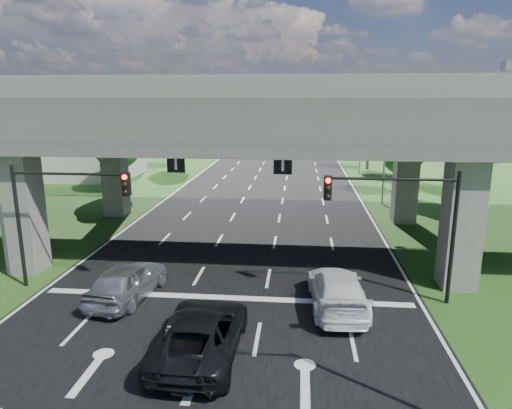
% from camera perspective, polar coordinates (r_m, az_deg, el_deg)
% --- Properties ---
extents(ground, '(160.00, 160.00, 0.00)m').
position_cam_1_polar(ground, '(18.41, -5.66, -16.13)').
color(ground, '#1B4315').
rests_on(ground, ground).
extents(road, '(18.00, 120.00, 0.03)m').
position_cam_1_polar(road, '(27.44, -1.64, -5.92)').
color(road, black).
rests_on(road, ground).
extents(overpass, '(80.00, 15.00, 10.00)m').
position_cam_1_polar(overpass, '(27.94, -1.22, 10.97)').
color(overpass, '#34322F').
rests_on(overpass, ground).
extents(warehouse, '(20.00, 10.00, 4.00)m').
position_cam_1_polar(warehouse, '(58.98, -24.38, 5.20)').
color(warehouse, '#9E9E99').
rests_on(warehouse, ground).
extents(signal_right, '(5.76, 0.54, 6.00)m').
position_cam_1_polar(signal_right, '(20.75, 18.04, -0.87)').
color(signal_right, black).
rests_on(signal_right, ground).
extents(signal_left, '(5.76, 0.54, 6.00)m').
position_cam_1_polar(signal_left, '(23.09, -23.35, 0.07)').
color(signal_left, black).
rests_on(signal_left, ground).
extents(streetlight_far, '(3.38, 0.25, 10.00)m').
position_cam_1_polar(streetlight_far, '(40.43, 15.39, 8.25)').
color(streetlight_far, gray).
rests_on(streetlight_far, ground).
extents(streetlight_beyond, '(3.38, 0.25, 10.00)m').
position_cam_1_polar(streetlight_beyond, '(56.23, 12.68, 9.65)').
color(streetlight_beyond, gray).
rests_on(streetlight_beyond, ground).
extents(tree_left_near, '(4.50, 4.50, 7.80)m').
position_cam_1_polar(tree_left_near, '(45.34, -16.97, 7.33)').
color(tree_left_near, black).
rests_on(tree_left_near, ground).
extents(tree_left_mid, '(3.91, 3.90, 6.76)m').
position_cam_1_polar(tree_left_mid, '(53.90, -16.68, 7.50)').
color(tree_left_mid, black).
rests_on(tree_left_mid, ground).
extents(tree_left_far, '(4.80, 4.80, 8.32)m').
position_cam_1_polar(tree_left_far, '(60.09, -10.28, 9.29)').
color(tree_left_far, black).
rests_on(tree_left_far, ground).
extents(tree_right_near, '(4.20, 4.20, 7.28)m').
position_cam_1_polar(tree_right_near, '(45.03, 18.17, 6.80)').
color(tree_right_near, black).
rests_on(tree_right_near, ground).
extents(tree_right_mid, '(3.91, 3.90, 6.76)m').
position_cam_1_polar(tree_right_mid, '(53.50, 19.48, 7.26)').
color(tree_right_mid, black).
rests_on(tree_right_mid, ground).
extents(tree_right_far, '(4.50, 4.50, 7.80)m').
position_cam_1_polar(tree_right_far, '(60.51, 14.02, 8.83)').
color(tree_right_far, black).
rests_on(tree_right_far, ground).
extents(car_silver, '(2.70, 5.27, 1.72)m').
position_cam_1_polar(car_silver, '(21.81, -15.77, -9.17)').
color(car_silver, silver).
rests_on(car_silver, road).
extents(car_dark, '(1.85, 4.16, 1.33)m').
position_cam_1_polar(car_dark, '(17.23, -8.24, -15.76)').
color(car_dark, black).
rests_on(car_dark, road).
extents(car_white, '(2.58, 5.77, 1.64)m').
position_cam_1_polar(car_white, '(20.49, 10.11, -10.45)').
color(car_white, silver).
rests_on(car_white, road).
extents(car_trailing, '(2.85, 5.99, 1.65)m').
position_cam_1_polar(car_trailing, '(16.94, -6.85, -15.62)').
color(car_trailing, black).
rests_on(car_trailing, road).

